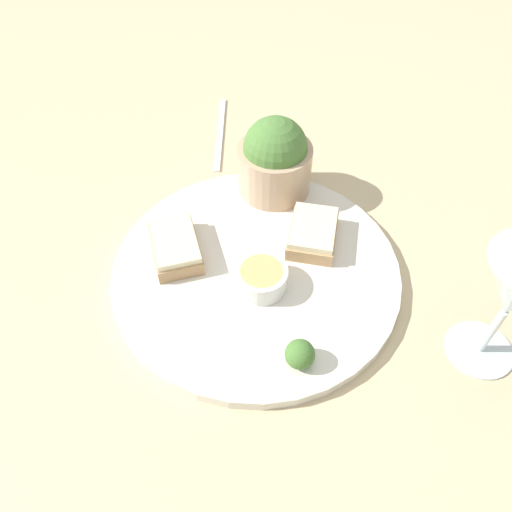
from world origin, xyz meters
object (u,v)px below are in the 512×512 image
cheese_toast_near (175,246)px  cheese_toast_far (313,233)px  fork (220,132)px  salad_bowl (275,159)px  sauce_ramekin (261,277)px

cheese_toast_near → cheese_toast_far: bearing=72.3°
cheese_toast_near → cheese_toast_far: same height
fork → cheese_toast_far: bearing=3.1°
salad_bowl → cheese_toast_far: bearing=0.1°
sauce_ramekin → cheese_toast_far: bearing=113.2°
salad_bowl → fork: (-0.16, -0.01, -0.06)m
salad_bowl → cheese_toast_near: bearing=-70.5°
cheese_toast_far → fork: (-0.26, -0.01, -0.02)m
cheese_toast_far → fork: 0.26m
sauce_ramekin → cheese_toast_near: (-0.09, -0.07, -0.00)m
sauce_ramekin → fork: size_ratio=0.35×
cheese_toast_near → salad_bowl: bearing=109.5°
salad_bowl → fork: size_ratio=0.62×
sauce_ramekin → cheese_toast_near: 0.11m
salad_bowl → cheese_toast_far: salad_bowl is taller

